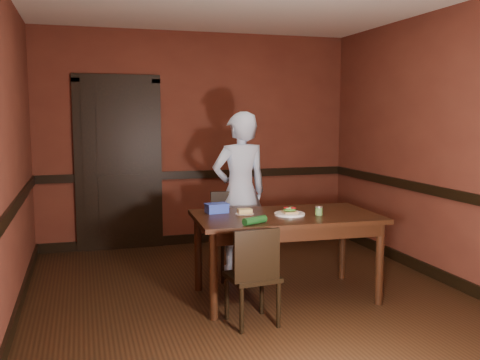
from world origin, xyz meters
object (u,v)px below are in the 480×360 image
dining_table (285,256)px  food_tub (217,208)px  sauce_jar (319,211)px  cheese_saucer (245,212)px  chair_far (235,236)px  sandwich_plate (290,213)px  person (240,192)px  chair_near (252,275)px

dining_table → food_tub: (-0.58, 0.26, 0.43)m
sauce_jar → cheese_saucer: bearing=161.2°
chair_far → sandwich_plate: bearing=-65.9°
chair_far → sandwich_plate: (0.29, -0.75, 0.35)m
person → sauce_jar: person is taller
chair_near → person: 1.54m
chair_far → person: person is taller
sandwich_plate → cheese_saucer: 0.40m
sauce_jar → cheese_saucer: (-0.63, 0.21, -0.02)m
chair_far → chair_near: chair_far is taller
person → sandwich_plate: size_ratio=6.17×
sauce_jar → food_tub: 0.93m
chair_far → person: (0.11, 0.22, 0.41)m
chair_near → person: person is taller
chair_far → food_tub: (-0.31, -0.45, 0.38)m
chair_far → sandwich_plate: chair_far is taller
dining_table → cheese_saucer: cheese_saucer is taller
person → sandwich_plate: bearing=92.7°
cheese_saucer → chair_far: bearing=81.6°
sauce_jar → chair_near: bearing=-152.2°
sauce_jar → dining_table: bearing=157.3°
chair_far → food_tub: 0.67m
person → food_tub: (-0.42, -0.67, -0.03)m
chair_far → cheese_saucer: size_ratio=5.27×
chair_near → food_tub: 0.88m
dining_table → cheese_saucer: size_ratio=9.94×
sandwich_plate → sauce_jar: (0.25, -0.08, 0.02)m
chair_near → person: (0.33, 1.44, 0.45)m
person → sandwich_plate: 0.98m
sauce_jar → food_tub: food_tub is taller
food_tub → dining_table: bearing=-30.6°
food_tub → person: bearing=51.2°
dining_table → chair_near: 0.70m
sauce_jar → cheese_saucer: size_ratio=0.49×
dining_table → cheese_saucer: 0.55m
chair_far → cheese_saucer: bearing=-95.6°
person → sandwich_plate: (0.18, -0.96, -0.06)m
dining_table → person: size_ratio=0.97×
chair_near → sauce_jar: sauce_jar is taller
dining_table → chair_far: bearing=113.3°
sauce_jar → chair_far: bearing=123.3°
dining_table → sauce_jar: sauce_jar is taller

